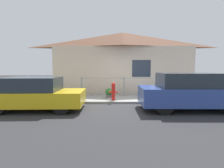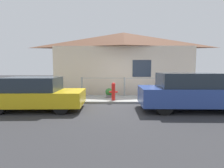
{
  "view_description": "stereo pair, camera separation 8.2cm",
  "coord_description": "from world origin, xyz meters",
  "px_view_note": "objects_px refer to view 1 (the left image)",
  "views": [
    {
      "loc": [
        -0.63,
        -8.0,
        1.69
      ],
      "look_at": [
        -0.68,
        0.3,
        0.9
      ],
      "focal_mm": 28.0,
      "sensor_mm": 36.0,
      "label": 1
    },
    {
      "loc": [
        -0.55,
        -8.0,
        1.69
      ],
      "look_at": [
        -0.68,
        0.3,
        0.9
      ],
      "focal_mm": 28.0,
      "sensor_mm": 36.0,
      "label": 2
    }
  ],
  "objects_px": {
    "potted_plant_by_fence": "(50,90)",
    "car_right": "(191,92)",
    "fire_hydrant": "(113,91)",
    "potted_plant_near_hydrant": "(109,93)",
    "car_left": "(36,94)",
    "potted_plant_corner": "(172,91)"
  },
  "relations": [
    {
      "from": "potted_plant_corner",
      "to": "fire_hydrant",
      "type": "bearing_deg",
      "value": -160.38
    },
    {
      "from": "car_right",
      "to": "fire_hydrant",
      "type": "relative_size",
      "value": 4.68
    },
    {
      "from": "car_right",
      "to": "potted_plant_corner",
      "type": "xyz_separation_m",
      "value": [
        0.2,
        2.73,
        -0.36
      ]
    },
    {
      "from": "car_right",
      "to": "potted_plant_by_fence",
      "type": "relative_size",
      "value": 6.23
    },
    {
      "from": "car_right",
      "to": "fire_hydrant",
      "type": "xyz_separation_m",
      "value": [
        -3.04,
        1.57,
        -0.18
      ]
    },
    {
      "from": "fire_hydrant",
      "to": "potted_plant_near_hydrant",
      "type": "height_order",
      "value": "fire_hydrant"
    },
    {
      "from": "fire_hydrant",
      "to": "potted_plant_corner",
      "type": "height_order",
      "value": "fire_hydrant"
    },
    {
      "from": "potted_plant_corner",
      "to": "car_left",
      "type": "bearing_deg",
      "value": -156.61
    },
    {
      "from": "car_left",
      "to": "potted_plant_near_hydrant",
      "type": "distance_m",
      "value": 3.67
    },
    {
      "from": "car_right",
      "to": "potted_plant_near_hydrant",
      "type": "relative_size",
      "value": 8.11
    },
    {
      "from": "fire_hydrant",
      "to": "car_left",
      "type": "bearing_deg",
      "value": -152.84
    },
    {
      "from": "car_left",
      "to": "potted_plant_by_fence",
      "type": "height_order",
      "value": "car_left"
    },
    {
      "from": "potted_plant_by_fence",
      "to": "car_right",
      "type": "bearing_deg",
      "value": -20.78
    },
    {
      "from": "potted_plant_by_fence",
      "to": "potted_plant_corner",
      "type": "distance_m",
      "value": 6.63
    },
    {
      "from": "car_left",
      "to": "potted_plant_corner",
      "type": "height_order",
      "value": "car_left"
    },
    {
      "from": "fire_hydrant",
      "to": "car_right",
      "type": "bearing_deg",
      "value": -27.31
    },
    {
      "from": "car_left",
      "to": "fire_hydrant",
      "type": "xyz_separation_m",
      "value": [
        3.06,
        1.57,
        -0.09
      ]
    },
    {
      "from": "potted_plant_near_hydrant",
      "to": "potted_plant_by_fence",
      "type": "height_order",
      "value": "potted_plant_by_fence"
    },
    {
      "from": "potted_plant_near_hydrant",
      "to": "potted_plant_corner",
      "type": "height_order",
      "value": "potted_plant_corner"
    },
    {
      "from": "potted_plant_corner",
      "to": "car_right",
      "type": "bearing_deg",
      "value": -94.28
    },
    {
      "from": "potted_plant_near_hydrant",
      "to": "potted_plant_by_fence",
      "type": "distance_m",
      "value": 3.16
    },
    {
      "from": "car_left",
      "to": "potted_plant_corner",
      "type": "xyz_separation_m",
      "value": [
        6.31,
        2.73,
        -0.27
      ]
    }
  ]
}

